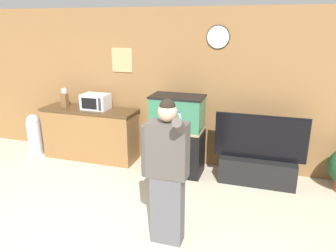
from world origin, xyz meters
TOP-DOWN VIEW (x-y plane):
  - wall_back_paneled at (0.00, 2.96)m, footprint 10.00×0.08m
  - counter_island at (-1.14, 2.60)m, footprint 1.71×0.55m
  - microwave at (-1.01, 2.63)m, footprint 0.46×0.33m
  - knife_block at (-1.60, 2.58)m, footprint 0.12×0.10m
  - aquarium_on_stand at (0.51, 2.48)m, footprint 0.83×0.48m
  - tv_on_stand at (1.79, 2.49)m, footprint 1.36×0.40m
  - person_standing at (0.90, 0.74)m, footprint 0.52×0.39m
  - trash_bin at (-2.22, 2.44)m, footprint 0.26×0.26m

SIDE VIEW (x-z plane):
  - tv_on_stand at x=1.79m, z-range -0.22..0.85m
  - trash_bin at x=-2.22m, z-range 0.01..0.78m
  - counter_island at x=-1.14m, z-range 0.00..0.92m
  - aquarium_on_stand at x=0.51m, z-range 0.00..1.29m
  - person_standing at x=0.90m, z-range 0.03..1.68m
  - microwave at x=-1.01m, z-range 0.92..1.18m
  - knife_block at x=-1.60m, z-range 0.88..1.22m
  - wall_back_paneled at x=0.00m, z-range 0.00..2.60m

